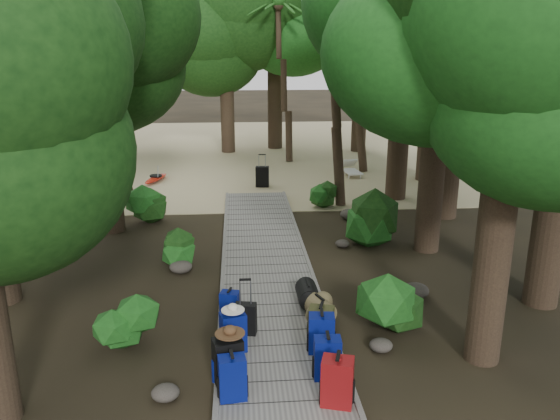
{
  "coord_description": "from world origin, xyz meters",
  "views": [
    {
      "loc": [
        -0.6,
        -10.89,
        4.72
      ],
      "look_at": [
        0.42,
        1.85,
        1.0
      ],
      "focal_mm": 35.0,
      "sensor_mm": 36.0,
      "label": 1
    }
  ],
  "objects_px": {
    "backpack_right_b": "(327,356)",
    "backpack_right_c": "(321,331)",
    "sun_lounger": "(352,169)",
    "backpack_left_c": "(233,330)",
    "backpack_left_d": "(230,302)",
    "backpack_right_d": "(321,322)",
    "backpack_left_b": "(228,359)",
    "kayak": "(156,177)",
    "backpack_left_a": "(232,376)",
    "duffel_right_black": "(308,294)",
    "duffel_right_khaki": "(319,308)",
    "backpack_right_a": "(337,379)",
    "lone_suitcase_on_sand": "(262,177)",
    "suitcase_on_boardwalk": "(246,319)"
  },
  "relations": [
    {
      "from": "backpack_left_d",
      "to": "backpack_right_d",
      "type": "xyz_separation_m",
      "value": [
        1.51,
        -0.96,
        0.06
      ]
    },
    {
      "from": "duffel_right_black",
      "to": "kayak",
      "type": "height_order",
      "value": "duffel_right_black"
    },
    {
      "from": "backpack_left_d",
      "to": "backpack_right_b",
      "type": "relative_size",
      "value": 0.73
    },
    {
      "from": "duffel_right_khaki",
      "to": "backpack_left_a",
      "type": "bearing_deg",
      "value": -145.27
    },
    {
      "from": "backpack_left_a",
      "to": "backpack_right_d",
      "type": "distance_m",
      "value": 2.1
    },
    {
      "from": "duffel_right_khaki",
      "to": "kayak",
      "type": "xyz_separation_m",
      "value": [
        -4.46,
        11.49,
        -0.13
      ]
    },
    {
      "from": "backpack_left_d",
      "to": "duffel_right_khaki",
      "type": "xyz_separation_m",
      "value": [
        1.6,
        -0.24,
        -0.06
      ]
    },
    {
      "from": "backpack_left_d",
      "to": "backpack_right_c",
      "type": "height_order",
      "value": "backpack_right_c"
    },
    {
      "from": "backpack_left_d",
      "to": "backpack_right_c",
      "type": "relative_size",
      "value": 0.74
    },
    {
      "from": "backpack_left_a",
      "to": "backpack_left_c",
      "type": "bearing_deg",
      "value": 82.39
    },
    {
      "from": "duffel_right_black",
      "to": "sun_lounger",
      "type": "height_order",
      "value": "sun_lounger"
    },
    {
      "from": "backpack_right_d",
      "to": "sun_lounger",
      "type": "relative_size",
      "value": 0.35
    },
    {
      "from": "backpack_left_a",
      "to": "backpack_right_c",
      "type": "xyz_separation_m",
      "value": [
        1.4,
        1.12,
        -0.0
      ]
    },
    {
      "from": "duffel_right_khaki",
      "to": "lone_suitcase_on_sand",
      "type": "xyz_separation_m",
      "value": [
        -0.51,
        10.39,
        0.07
      ]
    },
    {
      "from": "duffel_right_black",
      "to": "lone_suitcase_on_sand",
      "type": "relative_size",
      "value": 0.88
    },
    {
      "from": "backpack_left_c",
      "to": "backpack_right_b",
      "type": "height_order",
      "value": "backpack_left_c"
    },
    {
      "from": "backpack_right_d",
      "to": "suitcase_on_boardwalk",
      "type": "xyz_separation_m",
      "value": [
        -1.24,
        0.27,
        -0.04
      ]
    },
    {
      "from": "backpack_left_b",
      "to": "lone_suitcase_on_sand",
      "type": "relative_size",
      "value": 1.03
    },
    {
      "from": "backpack_left_d",
      "to": "duffel_right_black",
      "type": "xyz_separation_m",
      "value": [
        1.46,
        0.36,
        -0.05
      ]
    },
    {
      "from": "backpack_right_a",
      "to": "backpack_right_c",
      "type": "xyz_separation_m",
      "value": [
        -0.01,
        1.36,
        -0.03
      ]
    },
    {
      "from": "backpack_left_a",
      "to": "backpack_right_a",
      "type": "relative_size",
      "value": 0.93
    },
    {
      "from": "backpack_left_d",
      "to": "sun_lounger",
      "type": "height_order",
      "value": "backpack_left_d"
    },
    {
      "from": "backpack_left_c",
      "to": "backpack_left_d",
      "type": "xyz_separation_m",
      "value": [
        -0.07,
        1.22,
        -0.11
      ]
    },
    {
      "from": "backpack_left_a",
      "to": "lone_suitcase_on_sand",
      "type": "distance_m",
      "value": 12.67
    },
    {
      "from": "backpack_left_b",
      "to": "lone_suitcase_on_sand",
      "type": "bearing_deg",
      "value": 69.76
    },
    {
      "from": "backpack_right_a",
      "to": "lone_suitcase_on_sand",
      "type": "distance_m",
      "value": 12.87
    },
    {
      "from": "backpack_right_a",
      "to": "sun_lounger",
      "type": "bearing_deg",
      "value": 93.67
    },
    {
      "from": "lone_suitcase_on_sand",
      "to": "sun_lounger",
      "type": "height_order",
      "value": "lone_suitcase_on_sand"
    },
    {
      "from": "lone_suitcase_on_sand",
      "to": "sun_lounger",
      "type": "distance_m",
      "value": 3.89
    },
    {
      "from": "backpack_left_d",
      "to": "duffel_right_khaki",
      "type": "distance_m",
      "value": 1.61
    },
    {
      "from": "backpack_right_d",
      "to": "sun_lounger",
      "type": "bearing_deg",
      "value": 92.69
    },
    {
      "from": "backpack_left_a",
      "to": "suitcase_on_boardwalk",
      "type": "bearing_deg",
      "value": 75.83
    },
    {
      "from": "kayak",
      "to": "duffel_right_black",
      "type": "bearing_deg",
      "value": -50.81
    },
    {
      "from": "suitcase_on_boardwalk",
      "to": "sun_lounger",
      "type": "xyz_separation_m",
      "value": [
        4.41,
        12.32,
        -0.09
      ]
    },
    {
      "from": "duffel_right_black",
      "to": "sun_lounger",
      "type": "distance_m",
      "value": 11.72
    },
    {
      "from": "backpack_left_a",
      "to": "backpack_left_d",
      "type": "bearing_deg",
      "value": 84.11
    },
    {
      "from": "backpack_left_b",
      "to": "kayak",
      "type": "bearing_deg",
      "value": 86.92
    },
    {
      "from": "backpack_left_a",
      "to": "duffel_right_black",
      "type": "relative_size",
      "value": 1.08
    },
    {
      "from": "sun_lounger",
      "to": "backpack_left_c",
      "type": "bearing_deg",
      "value": -116.25
    },
    {
      "from": "backpack_right_d",
      "to": "duffel_right_khaki",
      "type": "relative_size",
      "value": 1.07
    },
    {
      "from": "backpack_right_b",
      "to": "backpack_right_c",
      "type": "xyz_separation_m",
      "value": [
        0.02,
        0.73,
        -0.0
      ]
    },
    {
      "from": "backpack_right_d",
      "to": "lone_suitcase_on_sand",
      "type": "xyz_separation_m",
      "value": [
        -0.43,
        11.11,
        -0.04
      ]
    },
    {
      "from": "backpack_left_c",
      "to": "kayak",
      "type": "bearing_deg",
      "value": 87.07
    },
    {
      "from": "backpack_left_d",
      "to": "lone_suitcase_on_sand",
      "type": "bearing_deg",
      "value": 99.07
    },
    {
      "from": "kayak",
      "to": "backpack_right_d",
      "type": "bearing_deg",
      "value": -52.76
    },
    {
      "from": "backpack_right_a",
      "to": "suitcase_on_boardwalk",
      "type": "distance_m",
      "value": 2.35
    },
    {
      "from": "backpack_left_b",
      "to": "suitcase_on_boardwalk",
      "type": "distance_m",
      "value": 1.44
    },
    {
      "from": "backpack_left_b",
      "to": "lone_suitcase_on_sand",
      "type": "height_order",
      "value": "backpack_left_b"
    },
    {
      "from": "backpack_right_b",
      "to": "duffel_right_khaki",
      "type": "bearing_deg",
      "value": 88.35
    },
    {
      "from": "backpack_right_c",
      "to": "duffel_right_black",
      "type": "bearing_deg",
      "value": 96.73
    }
  ]
}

